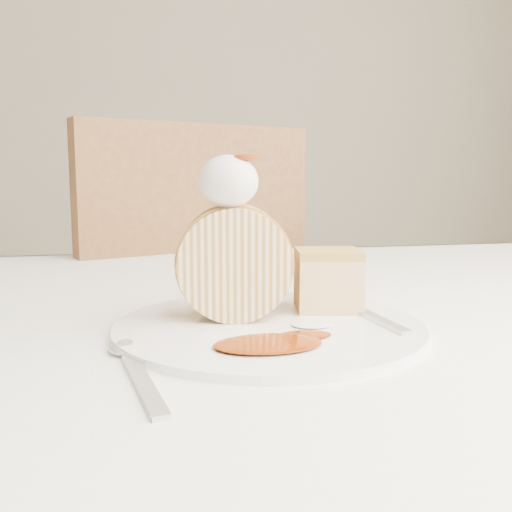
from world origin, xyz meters
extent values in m
cube|color=silver|center=(0.00, 3.00, 1.40)|extent=(5.00, 0.10, 2.80)
cube|color=white|center=(0.00, 0.20, 0.73)|extent=(1.40, 0.90, 0.04)
cube|color=white|center=(0.00, 0.65, 0.61)|extent=(1.40, 0.01, 0.28)
cube|color=brown|center=(-0.11, 0.86, 0.48)|extent=(0.60, 0.60, 0.04)
cube|color=brown|center=(-0.04, 0.66, 0.74)|extent=(0.45, 0.20, 0.49)
cylinder|color=brown|center=(0.00, 1.12, 0.23)|extent=(0.04, 0.04, 0.45)
cylinder|color=brown|center=(-0.37, 0.98, 0.23)|extent=(0.04, 0.04, 0.45)
cylinder|color=brown|center=(0.14, 0.74, 0.23)|extent=(0.04, 0.04, 0.45)
cylinder|color=white|center=(-0.04, 0.08, 0.75)|extent=(0.32, 0.32, 0.01)
cylinder|color=beige|center=(-0.07, 0.11, 0.81)|extent=(0.11, 0.07, 0.10)
cube|color=#BE8C47|center=(0.03, 0.12, 0.78)|extent=(0.07, 0.07, 0.05)
ellipsoid|color=silver|center=(-0.07, 0.10, 0.89)|extent=(0.05, 0.05, 0.05)
ellipsoid|color=#752404|center=(-0.06, 0.09, 0.91)|extent=(0.03, 0.02, 0.01)
cube|color=silver|center=(0.06, 0.07, 0.76)|extent=(0.04, 0.17, 0.00)
cube|color=silver|center=(-0.15, -0.04, 0.75)|extent=(0.05, 0.15, 0.00)
camera|label=1|loc=(-0.15, -0.42, 0.89)|focal=40.00mm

